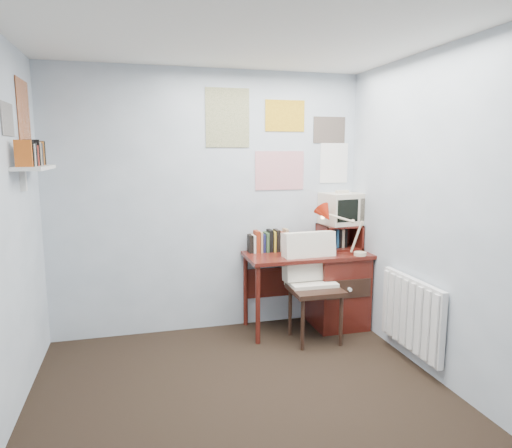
% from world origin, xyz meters
% --- Properties ---
extents(ground, '(3.50, 3.50, 0.00)m').
position_xyz_m(ground, '(0.00, 0.00, 0.00)').
color(ground, black).
rests_on(ground, ground).
extents(back_wall, '(3.00, 0.02, 2.50)m').
position_xyz_m(back_wall, '(0.00, 1.75, 1.25)').
color(back_wall, silver).
rests_on(back_wall, ground).
extents(right_wall, '(0.02, 3.50, 2.50)m').
position_xyz_m(right_wall, '(1.50, 0.00, 1.25)').
color(right_wall, silver).
rests_on(right_wall, ground).
extents(ceiling, '(3.00, 3.50, 0.02)m').
position_xyz_m(ceiling, '(0.00, 0.00, 2.50)').
color(ceiling, white).
rests_on(ceiling, back_wall).
extents(desk, '(1.20, 0.55, 0.76)m').
position_xyz_m(desk, '(1.17, 1.48, 0.41)').
color(desk, '#541A13').
rests_on(desk, ground).
extents(desk_chair, '(0.50, 0.48, 0.97)m').
position_xyz_m(desk_chair, '(0.87, 1.18, 0.48)').
color(desk_chair, black).
rests_on(desk_chair, ground).
extents(desk_lamp, '(0.32, 0.28, 0.43)m').
position_xyz_m(desk_lamp, '(1.35, 1.26, 0.98)').
color(desk_lamp, '#A81F0B').
rests_on(desk_lamp, desk).
extents(tv_riser, '(0.40, 0.30, 0.25)m').
position_xyz_m(tv_riser, '(1.29, 1.59, 0.89)').
color(tv_riser, '#541A13').
rests_on(tv_riser, desk).
extents(crt_tv, '(0.41, 0.39, 0.34)m').
position_xyz_m(crt_tv, '(1.32, 1.61, 1.18)').
color(crt_tv, beige).
rests_on(crt_tv, tv_riser).
extents(book_row, '(0.60, 0.14, 0.22)m').
position_xyz_m(book_row, '(0.66, 1.66, 0.87)').
color(book_row, '#541A13').
rests_on(book_row, desk).
extents(radiator, '(0.09, 0.80, 0.60)m').
position_xyz_m(radiator, '(1.46, 0.55, 0.42)').
color(radiator, white).
rests_on(radiator, right_wall).
extents(wall_shelf, '(0.20, 0.62, 0.24)m').
position_xyz_m(wall_shelf, '(-1.40, 1.10, 1.62)').
color(wall_shelf, white).
rests_on(wall_shelf, left_wall).
extents(posters_back, '(1.20, 0.01, 0.90)m').
position_xyz_m(posters_back, '(0.70, 1.74, 1.85)').
color(posters_back, white).
rests_on(posters_back, back_wall).
extents(posters_left, '(0.01, 0.70, 0.60)m').
position_xyz_m(posters_left, '(-1.49, 1.10, 2.00)').
color(posters_left, white).
rests_on(posters_left, left_wall).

